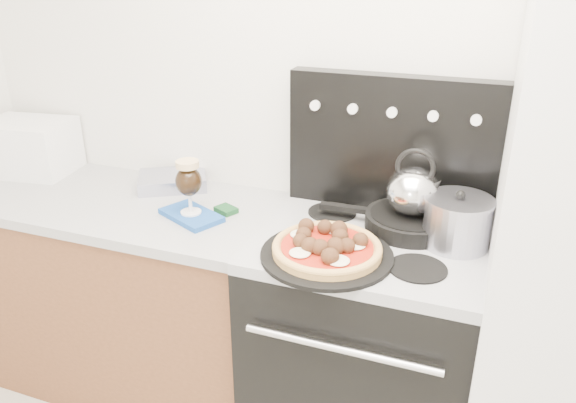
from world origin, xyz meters
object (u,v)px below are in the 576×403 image
at_px(beer_glass, 189,187).
at_px(skillet, 410,222).
at_px(pizza_pan, 327,255).
at_px(stove_body, 363,352).
at_px(base_cabinet, 119,294).
at_px(pizza, 327,246).
at_px(tea_kettle, 413,188).
at_px(toaster_oven, 29,147).
at_px(oven_mitt, 191,215).
at_px(stock_pot, 457,223).

distance_m(beer_glass, skillet, 0.80).
relative_size(pizza_pan, skillet, 1.36).
bearing_deg(stove_body, base_cabinet, 178.70).
height_order(beer_glass, skillet, beer_glass).
height_order(pizza, tea_kettle, tea_kettle).
height_order(toaster_oven, pizza, toaster_oven).
bearing_deg(base_cabinet, toaster_oven, 165.43).
height_order(toaster_oven, skillet, toaster_oven).
xyz_separation_m(base_cabinet, skillet, (1.22, 0.09, 0.52)).
height_order(base_cabinet, skillet, skillet).
height_order(oven_mitt, stock_pot, stock_pot).
distance_m(tea_kettle, stock_pot, 0.19).
height_order(stove_body, stock_pot, stock_pot).
bearing_deg(pizza, toaster_oven, 167.69).
xyz_separation_m(beer_glass, pizza_pan, (0.57, -0.14, -0.10)).
distance_m(pizza_pan, skillet, 0.36).
relative_size(toaster_oven, oven_mitt, 1.54).
xyz_separation_m(pizza_pan, stock_pot, (0.37, 0.23, 0.07)).
distance_m(stove_body, oven_mitt, 0.82).
bearing_deg(stove_body, stock_pot, 11.35).
height_order(tea_kettle, stock_pot, tea_kettle).
height_order(toaster_oven, oven_mitt, toaster_oven).
bearing_deg(base_cabinet, pizza, -11.20).
distance_m(skillet, stock_pot, 0.18).
height_order(pizza, stock_pot, stock_pot).
xyz_separation_m(stove_body, pizza, (-0.10, -0.17, 0.52)).
height_order(stove_body, toaster_oven, toaster_oven).
relative_size(toaster_oven, tea_kettle, 1.84).
height_order(stove_body, tea_kettle, tea_kettle).
distance_m(base_cabinet, skillet, 1.32).
distance_m(beer_glass, stock_pot, 0.95).
height_order(base_cabinet, tea_kettle, tea_kettle).
bearing_deg(oven_mitt, beer_glass, 0.00).
height_order(oven_mitt, skillet, skillet).
distance_m(toaster_oven, beer_glass, 0.94).
bearing_deg(stove_body, skillet, 46.83).
bearing_deg(pizza_pan, base_cabinet, 168.80).
relative_size(base_cabinet, skillet, 4.64).
relative_size(stove_body, tea_kettle, 4.39).
height_order(beer_glass, pizza, beer_glass).
relative_size(base_cabinet, toaster_oven, 3.93).
xyz_separation_m(stove_body, stock_pot, (0.27, 0.05, 0.56)).
bearing_deg(base_cabinet, beer_glass, -7.81).
height_order(oven_mitt, pizza, pizza).
bearing_deg(pizza, stove_body, 59.25).
xyz_separation_m(toaster_oven, beer_glass, (0.92, -0.19, 0.01)).
height_order(toaster_oven, tea_kettle, tea_kettle).
bearing_deg(tea_kettle, beer_glass, 171.85).
bearing_deg(skillet, tea_kettle, 0.00).
relative_size(oven_mitt, pizza, 0.69).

